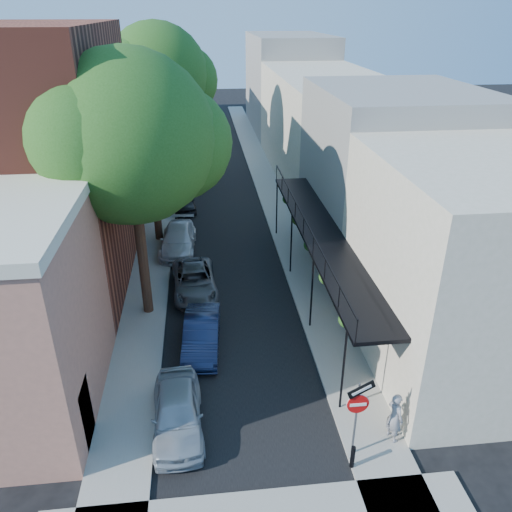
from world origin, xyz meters
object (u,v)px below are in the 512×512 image
object	(u,v)px
sign_post	(358,407)
oak_mid	(156,120)
parked_car_f	(198,177)
pedestrian	(395,417)
parked_car_e	(183,201)
parked_car_a	(177,412)
parked_car_d	(178,239)
bollard	(353,457)
oak_far	(164,76)
parked_car_b	(202,334)
parked_car_c	(195,281)
oak_near	(141,140)

from	to	relation	value
sign_post	oak_mid	xyz separation A→B (m)	(-6.58, 17.26, 5.02)
parked_car_f	pedestrian	bearing A→B (deg)	-73.97
sign_post	parked_car_e	world-z (taller)	sign_post
parked_car_a	parked_car_d	world-z (taller)	parked_car_a
bollard	oak_far	bearing A→B (deg)	103.35
sign_post	parked_car_b	distance (m)	7.75
parked_car_a	parked_car_f	distance (m)	25.74
pedestrian	parked_car_c	bearing A→B (deg)	12.98
parked_car_b	oak_far	bearing A→B (deg)	99.51
bollard	parked_car_f	world-z (taller)	parked_car_f
oak_near	parked_car_f	world-z (taller)	oak_near
oak_near	oak_far	world-z (taller)	oak_far
parked_car_a	parked_car_c	xyz separation A→B (m)	(0.56, 8.85, -0.07)
oak_mid	parked_car_b	bearing A→B (deg)	-79.73
sign_post	parked_car_f	xyz separation A→B (m)	(-4.56, 27.51, -1.44)
bollard	parked_car_d	distance (m)	16.93
pedestrian	parked_car_d	bearing A→B (deg)	6.86
parked_car_c	oak_mid	bearing A→B (deg)	101.01
parked_car_b	parked_car_d	xyz separation A→B (m)	(-1.20, 9.39, 0.02)
bollard	parked_car_d	world-z (taller)	parked_car_d
bollard	parked_car_b	distance (m)	7.92
parked_car_b	bollard	bearing A→B (deg)	-52.28
sign_post	oak_far	size ratio (longest dim) A/B	0.25
oak_near	parked_car_a	distance (m)	10.45
sign_post	pedestrian	world-z (taller)	sign_post
parked_car_b	parked_car_f	distance (m)	21.40
oak_far	parked_car_d	bearing A→B (deg)	-86.00
parked_car_e	oak_far	bearing A→B (deg)	94.52
parked_car_d	bollard	bearing A→B (deg)	-67.61
parked_car_b	pedestrian	bearing A→B (deg)	-39.21
parked_car_a	parked_car_c	size ratio (longest dim) A/B	0.91
sign_post	oak_mid	size ratio (longest dim) A/B	0.29
oak_near	oak_far	size ratio (longest dim) A/B	0.96
oak_near	oak_far	xyz separation A→B (m)	(0.01, 17.01, 0.38)
parked_car_c	sign_post	bearing A→B (deg)	-69.24
parked_car_d	parked_car_f	size ratio (longest dim) A/B	1.30
oak_near	sign_post	bearing A→B (deg)	-54.91
oak_far	parked_car_b	bearing A→B (deg)	-84.47
parked_car_b	parked_car_d	world-z (taller)	parked_car_d
parked_car_a	parked_car_e	distance (m)	20.16
pedestrian	parked_car_a	bearing A→B (deg)	60.44
oak_mid	parked_car_c	world-z (taller)	oak_mid
pedestrian	parked_car_b	bearing A→B (deg)	28.06
parked_car_b	parked_car_e	xyz separation A→B (m)	(-1.04, 15.83, -0.04)
parked_car_c	parked_car_f	xyz separation A→B (m)	(0.28, 16.87, -0.03)
parked_car_d	parked_car_f	world-z (taller)	parked_car_d
oak_near	parked_car_b	distance (m)	8.13
oak_mid	parked_car_d	distance (m)	6.66
sign_post	bollard	distance (m)	1.60
parked_car_a	parked_car_d	bearing A→B (deg)	88.90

